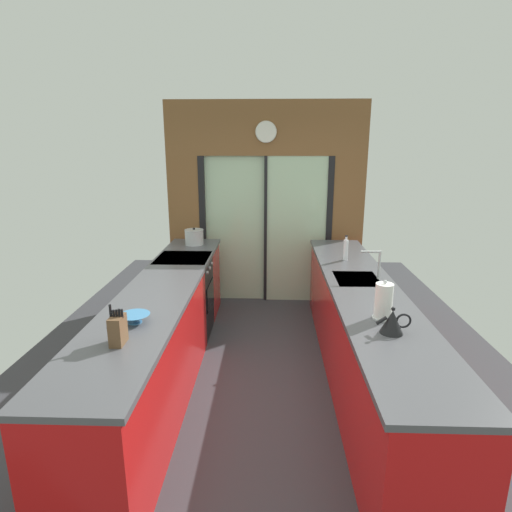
# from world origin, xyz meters

# --- Properties ---
(ground_plane) EXTENTS (5.04, 7.60, 0.02)m
(ground_plane) POSITION_xyz_m (0.00, 0.60, -0.01)
(ground_plane) COLOR #38383D
(back_wall_unit) EXTENTS (2.64, 0.12, 2.70)m
(back_wall_unit) POSITION_xyz_m (0.00, 2.40, 1.52)
(back_wall_unit) COLOR brown
(back_wall_unit) RESTS_ON ground_plane
(left_counter_run) EXTENTS (0.62, 3.80, 0.92)m
(left_counter_run) POSITION_xyz_m (-0.91, 0.13, 0.47)
(left_counter_run) COLOR red
(left_counter_run) RESTS_ON ground_plane
(right_counter_run) EXTENTS (0.62, 3.80, 0.92)m
(right_counter_run) POSITION_xyz_m (0.91, 0.30, 0.46)
(right_counter_run) COLOR red
(right_counter_run) RESTS_ON ground_plane
(sink_faucet) EXTENTS (0.19, 0.02, 0.27)m
(sink_faucet) POSITION_xyz_m (1.06, 0.55, 1.10)
(sink_faucet) COLOR #B7BABC
(sink_faucet) RESTS_ON right_counter_run
(oven_range) EXTENTS (0.60, 0.60, 0.92)m
(oven_range) POSITION_xyz_m (-0.91, 1.25, 0.46)
(oven_range) COLOR black
(oven_range) RESTS_ON ground_plane
(mixing_bowl) EXTENTS (0.22, 0.22, 0.06)m
(mixing_bowl) POSITION_xyz_m (-0.89, -0.52, 0.95)
(mixing_bowl) COLOR teal
(mixing_bowl) RESTS_ON left_counter_run
(knife_block) EXTENTS (0.09, 0.14, 0.27)m
(knife_block) POSITION_xyz_m (-0.89, -0.85, 1.02)
(knife_block) COLOR brown
(knife_block) RESTS_ON left_counter_run
(stock_pot) EXTENTS (0.24, 0.24, 0.22)m
(stock_pot) POSITION_xyz_m (-0.89, 1.87, 1.02)
(stock_pot) COLOR #B7BABC
(stock_pot) RESTS_ON left_counter_run
(kettle) EXTENTS (0.24, 0.16, 0.19)m
(kettle) POSITION_xyz_m (0.89, -0.63, 1.00)
(kettle) COLOR black
(kettle) RESTS_ON right_counter_run
(soap_bottle) EXTENTS (0.05, 0.05, 0.28)m
(soap_bottle) POSITION_xyz_m (0.89, 1.21, 1.04)
(soap_bottle) COLOR silver
(soap_bottle) RESTS_ON right_counter_run
(paper_towel_roll) EXTENTS (0.15, 0.15, 0.30)m
(paper_towel_roll) POSITION_xyz_m (0.89, -0.39, 1.05)
(paper_towel_roll) COLOR #B7BABC
(paper_towel_roll) RESTS_ON right_counter_run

